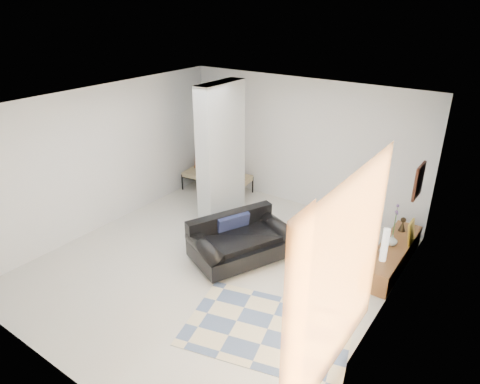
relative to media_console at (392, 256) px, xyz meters
The scene contains 17 objects.
floor 3.05m from the media_console, 145.96° to the right, with size 6.00×6.00×0.00m, color beige.
ceiling 4.00m from the media_console, 145.96° to the right, with size 6.00×6.00×0.00m, color white.
wall_back 3.08m from the media_console, 152.76° to the left, with size 6.00×6.00×0.00m, color silver.
wall_front 5.47m from the media_console, 118.19° to the right, with size 6.00×6.00×0.00m, color silver.
wall_left 5.67m from the media_console, 162.10° to the right, with size 6.00×6.00×0.00m, color silver.
wall_right 2.09m from the media_console, 82.31° to the right, with size 6.00×6.00×0.00m, color silver.
partition_column 3.81m from the media_console, behind, with size 0.35×1.20×2.80m, color #B7BDBF.
hallway_door 4.86m from the media_console, 164.78° to the left, with size 0.85×0.06×2.04m, color silver.
curtain 3.12m from the media_console, 86.99° to the right, with size 2.55×2.55×0.00m, color #FF9B43.
wall_art 1.46m from the media_console, ahead, with size 0.04×0.45×0.55m, color #3B1A10.
media_console is the anchor object (origin of this frame).
loveseat 2.65m from the media_console, 150.30° to the right, with size 1.62×1.97×0.76m.
daybed 4.52m from the media_console, behind, with size 1.69×0.88×0.77m.
area_rug 2.75m from the media_console, 109.59° to the right, with size 2.26×1.51×0.01m, color beige.
cylinder_lamp 0.73m from the media_console, 92.09° to the right, with size 0.11×0.11×0.57m, color white.
bronze_figurine 0.69m from the media_console, 94.72° to the left, with size 0.13×0.13×0.26m, color black, non-canonical shape.
vase 0.30m from the media_console, behind, with size 0.19×0.19×0.20m, color silver.
Camera 1 is at (3.98, -4.92, 4.26)m, focal length 32.00 mm.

